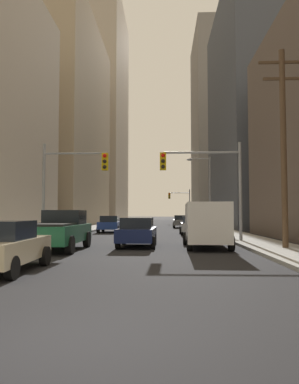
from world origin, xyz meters
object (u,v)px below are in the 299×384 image
object	(u,v)px
sedan_beige	(2,246)
sedan_silver	(192,225)
sedan_navy	(137,232)
sedan_grey	(181,221)
traffic_signal_near_left	(72,175)
traffic_signal_near_right	(204,174)
traffic_signal_far_right	(180,200)
sedan_blue	(110,224)
pickup_truck_green	(60,230)
cargo_van_white	(206,222)

from	to	relation	value
sedan_beige	sedan_silver	world-z (taller)	same
sedan_navy	sedan_silver	world-z (taller)	same
sedan_beige	sedan_grey	size ratio (longest dim) A/B	1.00
sedan_navy	traffic_signal_near_left	world-z (taller)	traffic_signal_near_left
sedan_navy	traffic_signal_near_right	world-z (taller)	traffic_signal_near_right
sedan_beige	sedan_silver	distance (m)	20.82
sedan_silver	sedan_navy	bearing A→B (deg)	-108.56
traffic_signal_near_left	traffic_signal_far_right	world-z (taller)	same
sedan_blue	sedan_grey	distance (m)	13.11
traffic_signal_near_left	pickup_truck_green	bearing A→B (deg)	-81.98
sedan_navy	traffic_signal_near_right	size ratio (longest dim) A/B	0.71
pickup_truck_green	cargo_van_white	size ratio (longest dim) A/B	1.02
traffic_signal_near_right	traffic_signal_far_right	xyz separation A→B (m)	(0.47, 43.54, -0.05)
sedan_grey	traffic_signal_near_right	bearing A→B (deg)	-89.12
pickup_truck_green	sedan_grey	size ratio (longest dim) A/B	1.27
sedan_silver	traffic_signal_near_left	bearing A→B (deg)	-133.51
sedan_blue	traffic_signal_near_right	distance (m)	14.65
traffic_signal_near_right	sedan_beige	bearing A→B (deg)	-122.84
sedan_blue	sedan_beige	bearing A→B (deg)	-89.49
pickup_truck_green	sedan_blue	size ratio (longest dim) A/B	1.28
sedan_grey	traffic_signal_far_right	world-z (taller)	traffic_signal_far_right
sedan_blue	traffic_signal_near_right	bearing A→B (deg)	-58.44
cargo_van_white	traffic_signal_far_right	size ratio (longest dim) A/B	0.88
sedan_navy	traffic_signal_near_left	bearing A→B (deg)	147.30
sedan_blue	sedan_grey	size ratio (longest dim) A/B	0.99
sedan_grey	traffic_signal_near_right	size ratio (longest dim) A/B	0.71
traffic_signal_near_left	traffic_signal_far_right	size ratio (longest dim) A/B	1.00
sedan_beige	traffic_signal_near_left	world-z (taller)	traffic_signal_near_left
pickup_truck_green	sedan_silver	size ratio (longest dim) A/B	1.27
sedan_blue	sedan_grey	bearing A→B (deg)	57.18
pickup_truck_green	sedan_navy	world-z (taller)	pickup_truck_green
sedan_silver	traffic_signal_near_right	distance (m)	8.96
sedan_navy	sedan_blue	bearing A→B (deg)	103.75
pickup_truck_green	cargo_van_white	xyz separation A→B (m)	(7.07, 1.49, 0.35)
pickup_truck_green	traffic_signal_near_left	world-z (taller)	traffic_signal_near_left
pickup_truck_green	traffic_signal_near_right	bearing A→B (deg)	32.54
traffic_signal_near_right	traffic_signal_far_right	world-z (taller)	same
sedan_silver	sedan_grey	world-z (taller)	same
sedan_blue	sedan_silver	bearing A→B (deg)	-27.62
cargo_van_white	pickup_truck_green	bearing A→B (deg)	-168.12
pickup_truck_green	sedan_grey	bearing A→B (deg)	75.88
sedan_blue	traffic_signal_far_right	size ratio (longest dim) A/B	0.70
sedan_navy	sedan_grey	xyz separation A→B (m)	(3.47, 25.87, 0.00)
sedan_grey	sedan_beige	bearing A→B (deg)	-101.33
cargo_van_white	sedan_grey	bearing A→B (deg)	90.13
sedan_grey	traffic_signal_near_left	world-z (taller)	traffic_signal_near_left
sedan_navy	sedan_silver	xyz separation A→B (m)	(3.70, 11.02, 0.00)
pickup_truck_green	sedan_blue	world-z (taller)	pickup_truck_green
sedan_beige	sedan_grey	xyz separation A→B (m)	(6.90, 34.42, 0.00)
sedan_beige	sedan_grey	bearing A→B (deg)	78.67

